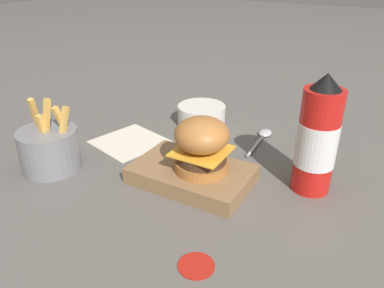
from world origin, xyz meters
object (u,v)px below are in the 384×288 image
Objects in this scene: fries_basket at (50,149)px; spoon at (263,136)px; serving_board at (192,174)px; ketchup_bottle at (317,139)px; side_bowl at (201,114)px; burger at (203,145)px.

fries_basket reaches higher than spoon.
ketchup_bottle is at bearing -156.04° from serving_board.
spoon is at bearing -46.52° from ketchup_bottle.
ketchup_bottle is 0.52m from fries_basket.
fries_basket is 0.98× the size of spoon.
fries_basket is at bearing 133.52° from spoon.
ketchup_bottle is 1.82× the size of side_bowl.
spoon is at bearing -101.80° from serving_board.
spoon is at bearing -133.28° from fries_basket.
serving_board is at bearing 23.96° from ketchup_bottle.
ketchup_bottle is 1.48× the size of fries_basket.
side_bowl is 0.80× the size of spoon.
burger is at bearing -161.57° from fries_basket.
fries_basket is 0.39m from side_bowl.
spoon is (-0.03, -0.25, -0.08)m from burger.
burger is 0.69× the size of spoon.
serving_board reaches higher than spoon.
ketchup_bottle reaches higher than serving_board.
serving_board is at bearing 165.00° from spoon.
burger is at bearing 169.82° from spoon.
burger is 0.26m from spoon.
burger is 0.32m from fries_basket.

